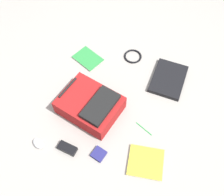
{
  "coord_description": "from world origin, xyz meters",
  "views": [
    {
      "loc": [
        -0.87,
        -0.45,
        1.72
      ],
      "look_at": [
        0.03,
        0.04,
        0.02
      ],
      "focal_mm": 41.78,
      "sensor_mm": 36.0,
      "label": 1
    }
  ],
  "objects_px": {
    "power_brick": "(67,148)",
    "pen_black": "(144,129)",
    "backpack": "(91,105)",
    "laptop": "(168,79)",
    "book_blue": "(146,162)",
    "computer_mouse": "(38,143)",
    "cable_coil": "(133,56)",
    "earbud_pouch": "(99,154)",
    "book_red": "(88,59)"
  },
  "relations": [
    {
      "from": "cable_coil",
      "to": "earbud_pouch",
      "type": "bearing_deg",
      "value": -168.78
    },
    {
      "from": "computer_mouse",
      "to": "book_red",
      "type": "bearing_deg",
      "value": 23.23
    },
    {
      "from": "cable_coil",
      "to": "earbud_pouch",
      "type": "xyz_separation_m",
      "value": [
        -0.89,
        -0.18,
        0.0
      ]
    },
    {
      "from": "book_blue",
      "to": "pen_black",
      "type": "relative_size",
      "value": 1.96
    },
    {
      "from": "laptop",
      "to": "computer_mouse",
      "type": "height_order",
      "value": "computer_mouse"
    },
    {
      "from": "backpack",
      "to": "laptop",
      "type": "xyz_separation_m",
      "value": [
        0.53,
        -0.4,
        -0.06
      ]
    },
    {
      "from": "book_red",
      "to": "computer_mouse",
      "type": "bearing_deg",
      "value": -173.26
    },
    {
      "from": "book_blue",
      "to": "earbud_pouch",
      "type": "bearing_deg",
      "value": 108.26
    },
    {
      "from": "pen_black",
      "to": "earbud_pouch",
      "type": "xyz_separation_m",
      "value": [
        -0.32,
        0.19,
        0.01
      ]
    },
    {
      "from": "book_red",
      "to": "backpack",
      "type": "bearing_deg",
      "value": -145.82
    },
    {
      "from": "laptop",
      "to": "book_red",
      "type": "distance_m",
      "value": 0.69
    },
    {
      "from": "book_blue",
      "to": "book_red",
      "type": "bearing_deg",
      "value": 54.07
    },
    {
      "from": "book_blue",
      "to": "backpack",
      "type": "bearing_deg",
      "value": 71.68
    },
    {
      "from": "backpack",
      "to": "book_blue",
      "type": "distance_m",
      "value": 0.56
    },
    {
      "from": "backpack",
      "to": "computer_mouse",
      "type": "relative_size",
      "value": 4.9
    },
    {
      "from": "power_brick",
      "to": "earbud_pouch",
      "type": "distance_m",
      "value": 0.22
    },
    {
      "from": "laptop",
      "to": "book_red",
      "type": "bearing_deg",
      "value": 100.09
    },
    {
      "from": "backpack",
      "to": "cable_coil",
      "type": "bearing_deg",
      "value": -4.4
    },
    {
      "from": "laptop",
      "to": "pen_black",
      "type": "height_order",
      "value": "laptop"
    },
    {
      "from": "backpack",
      "to": "laptop",
      "type": "relative_size",
      "value": 1.21
    },
    {
      "from": "book_blue",
      "to": "computer_mouse",
      "type": "height_order",
      "value": "computer_mouse"
    },
    {
      "from": "backpack",
      "to": "book_red",
      "type": "bearing_deg",
      "value": 34.18
    },
    {
      "from": "computer_mouse",
      "to": "earbud_pouch",
      "type": "height_order",
      "value": "computer_mouse"
    },
    {
      "from": "earbud_pouch",
      "to": "power_brick",
      "type": "bearing_deg",
      "value": 108.32
    },
    {
      "from": "book_blue",
      "to": "pen_black",
      "type": "height_order",
      "value": "book_blue"
    },
    {
      "from": "backpack",
      "to": "book_blue",
      "type": "height_order",
      "value": "backpack"
    },
    {
      "from": "laptop",
      "to": "cable_coil",
      "type": "xyz_separation_m",
      "value": [
        0.08,
        0.36,
        -0.01
      ]
    },
    {
      "from": "backpack",
      "to": "cable_coil",
      "type": "height_order",
      "value": "backpack"
    },
    {
      "from": "earbud_pouch",
      "to": "cable_coil",
      "type": "bearing_deg",
      "value": 11.22
    },
    {
      "from": "laptop",
      "to": "pen_black",
      "type": "distance_m",
      "value": 0.48
    },
    {
      "from": "backpack",
      "to": "book_blue",
      "type": "relative_size",
      "value": 1.57
    },
    {
      "from": "backpack",
      "to": "power_brick",
      "type": "relative_size",
      "value": 3.45
    },
    {
      "from": "book_red",
      "to": "computer_mouse",
      "type": "relative_size",
      "value": 2.87
    },
    {
      "from": "laptop",
      "to": "power_brick",
      "type": "distance_m",
      "value": 0.96
    },
    {
      "from": "power_brick",
      "to": "pen_black",
      "type": "xyz_separation_m",
      "value": [
        0.39,
        -0.4,
        -0.01
      ]
    },
    {
      "from": "book_red",
      "to": "power_brick",
      "type": "relative_size",
      "value": 2.02
    },
    {
      "from": "computer_mouse",
      "to": "earbud_pouch",
      "type": "relative_size",
      "value": 1.07
    },
    {
      "from": "computer_mouse",
      "to": "earbud_pouch",
      "type": "distance_m",
      "value": 0.43
    },
    {
      "from": "backpack",
      "to": "earbud_pouch",
      "type": "relative_size",
      "value": 5.22
    },
    {
      "from": "book_red",
      "to": "computer_mouse",
      "type": "distance_m",
      "value": 0.82
    },
    {
      "from": "book_blue",
      "to": "cable_coil",
      "type": "height_order",
      "value": "book_blue"
    },
    {
      "from": "laptop",
      "to": "book_blue",
      "type": "relative_size",
      "value": 1.3
    },
    {
      "from": "laptop",
      "to": "cable_coil",
      "type": "height_order",
      "value": "laptop"
    },
    {
      "from": "computer_mouse",
      "to": "backpack",
      "type": "bearing_deg",
      "value": -7.38
    },
    {
      "from": "book_blue",
      "to": "cable_coil",
      "type": "xyz_separation_m",
      "value": [
        0.79,
        0.48,
        -0.0
      ]
    },
    {
      "from": "pen_black",
      "to": "book_red",
      "type": "bearing_deg",
      "value": 62.26
    },
    {
      "from": "backpack",
      "to": "book_red",
      "type": "relative_size",
      "value": 1.71
    },
    {
      "from": "book_blue",
      "to": "pen_black",
      "type": "bearing_deg",
      "value": 27.53
    },
    {
      "from": "book_red",
      "to": "power_brick",
      "type": "bearing_deg",
      "value": -158.78
    },
    {
      "from": "backpack",
      "to": "book_blue",
      "type": "xyz_separation_m",
      "value": [
        -0.17,
        -0.53,
        -0.06
      ]
    }
  ]
}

